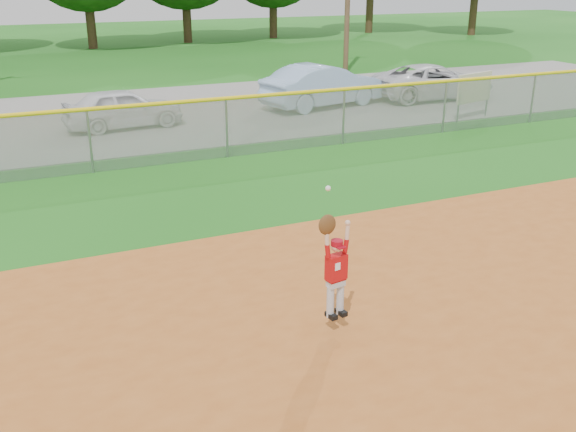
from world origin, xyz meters
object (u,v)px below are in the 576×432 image
(car_white_a, at_px, (123,108))
(car_blue, at_px, (323,86))
(car_white_b, at_px, (434,82))
(sponsor_sign, at_px, (474,89))
(ballplayer, at_px, (335,266))

(car_white_a, height_order, car_blue, car_blue)
(car_blue, bearing_deg, car_white_b, -106.63)
(car_white_a, bearing_deg, car_blue, -91.30)
(car_blue, xyz_separation_m, sponsor_sign, (3.49, -3.69, 0.21))
(car_white_b, bearing_deg, sponsor_sign, 168.69)
(car_white_b, bearing_deg, car_blue, 89.78)
(car_white_a, bearing_deg, ballplayer, 176.01)
(car_blue, distance_m, car_white_b, 4.42)
(car_white_b, bearing_deg, car_white_a, 94.73)
(car_white_a, xyz_separation_m, sponsor_sign, (10.41, -3.21, 0.35))
(car_blue, bearing_deg, ballplayer, 141.23)
(car_white_a, relative_size, car_white_b, 0.77)
(car_blue, relative_size, car_white_b, 0.98)
(car_white_a, relative_size, sponsor_sign, 2.16)
(car_blue, relative_size, sponsor_sign, 2.74)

